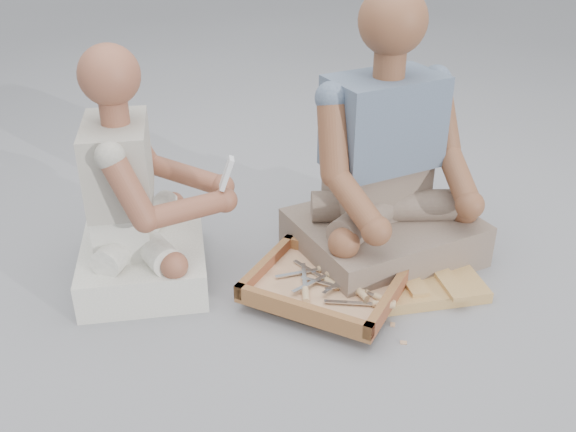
% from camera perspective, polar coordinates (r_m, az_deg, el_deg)
% --- Properties ---
extents(ground, '(60.00, 60.00, 0.00)m').
position_cam_1_polar(ground, '(2.04, -1.64, -9.76)').
color(ground, gray).
rests_on(ground, ground).
extents(carved_panel, '(0.70, 0.59, 0.04)m').
position_cam_1_polar(carved_panel, '(2.26, 8.80, -5.27)').
color(carved_panel, olive).
rests_on(carved_panel, ground).
extents(tool_tray, '(0.55, 0.49, 0.06)m').
position_cam_1_polar(tool_tray, '(2.11, 3.25, -6.22)').
color(tool_tray, brown).
rests_on(tool_tray, carved_panel).
extents(chisel_0, '(0.14, 0.19, 0.02)m').
position_cam_1_polar(chisel_0, '(2.07, 6.18, -6.50)').
color(chisel_0, silver).
rests_on(chisel_0, tool_tray).
extents(chisel_1, '(0.22, 0.04, 0.02)m').
position_cam_1_polar(chisel_1, '(2.03, 7.89, -7.76)').
color(chisel_1, silver).
rests_on(chisel_1, tool_tray).
extents(chisel_2, '(0.19, 0.14, 0.02)m').
position_cam_1_polar(chisel_2, '(2.11, 5.90, -6.24)').
color(chisel_2, silver).
rests_on(chisel_2, tool_tray).
extents(chisel_3, '(0.19, 0.14, 0.02)m').
position_cam_1_polar(chisel_3, '(2.13, 7.28, -5.47)').
color(chisel_3, silver).
rests_on(chisel_3, tool_tray).
extents(chisel_4, '(0.06, 0.22, 0.02)m').
position_cam_1_polar(chisel_4, '(2.06, 1.55, -6.68)').
color(chisel_4, silver).
rests_on(chisel_4, tool_tray).
extents(chisel_5, '(0.13, 0.20, 0.02)m').
position_cam_1_polar(chisel_5, '(2.15, 5.84, -4.96)').
color(chisel_5, silver).
rests_on(chisel_5, tool_tray).
extents(chisel_6, '(0.19, 0.14, 0.02)m').
position_cam_1_polar(chisel_6, '(2.18, 6.32, -4.70)').
color(chisel_6, silver).
rests_on(chisel_6, tool_tray).
extents(chisel_7, '(0.18, 0.15, 0.02)m').
position_cam_1_polar(chisel_7, '(2.12, 3.54, -5.76)').
color(chisel_7, silver).
rests_on(chisel_7, tool_tray).
extents(chisel_8, '(0.15, 0.18, 0.02)m').
position_cam_1_polar(chisel_8, '(2.14, 3.74, -5.13)').
color(chisel_8, silver).
rests_on(chisel_8, tool_tray).
extents(chisel_9, '(0.20, 0.12, 0.02)m').
position_cam_1_polar(chisel_9, '(2.06, 8.03, -7.17)').
color(chisel_9, silver).
rests_on(chisel_9, tool_tray).
extents(chisel_10, '(0.22, 0.07, 0.02)m').
position_cam_1_polar(chisel_10, '(2.08, 5.35, -6.47)').
color(chisel_10, silver).
rests_on(chisel_10, tool_tray).
extents(chisel_11, '(0.20, 0.12, 0.02)m').
position_cam_1_polar(chisel_11, '(2.18, 3.00, -4.70)').
color(chisel_11, silver).
rests_on(chisel_11, tool_tray).
extents(wood_chip_0, '(0.02, 0.02, 0.00)m').
position_cam_1_polar(wood_chip_0, '(2.14, 2.17, -7.46)').
color(wood_chip_0, tan).
rests_on(wood_chip_0, ground).
extents(wood_chip_1, '(0.02, 0.02, 0.00)m').
position_cam_1_polar(wood_chip_1, '(2.28, 2.20, -5.09)').
color(wood_chip_1, tan).
rests_on(wood_chip_1, ground).
extents(wood_chip_2, '(0.02, 0.02, 0.00)m').
position_cam_1_polar(wood_chip_2, '(2.24, 10.70, -6.26)').
color(wood_chip_2, tan).
rests_on(wood_chip_2, ground).
extents(wood_chip_3, '(0.02, 0.02, 0.00)m').
position_cam_1_polar(wood_chip_3, '(2.46, 7.62, -2.63)').
color(wood_chip_3, tan).
rests_on(wood_chip_3, ground).
extents(wood_chip_4, '(0.02, 0.02, 0.00)m').
position_cam_1_polar(wood_chip_4, '(2.41, 4.85, -3.05)').
color(wood_chip_4, tan).
rests_on(wood_chip_4, ground).
extents(wood_chip_5, '(0.02, 0.02, 0.00)m').
position_cam_1_polar(wood_chip_5, '(2.24, 3.34, -5.67)').
color(wood_chip_5, tan).
rests_on(wood_chip_5, ground).
extents(wood_chip_6, '(0.02, 0.02, 0.00)m').
position_cam_1_polar(wood_chip_6, '(2.18, 12.11, -7.56)').
color(wood_chip_6, tan).
rests_on(wood_chip_6, ground).
extents(wood_chip_7, '(0.02, 0.02, 0.00)m').
position_cam_1_polar(wood_chip_7, '(2.34, 5.28, -4.20)').
color(wood_chip_7, tan).
rests_on(wood_chip_7, ground).
extents(wood_chip_8, '(0.02, 0.02, 0.00)m').
position_cam_1_polar(wood_chip_8, '(2.11, 2.87, -8.24)').
color(wood_chip_8, tan).
rests_on(wood_chip_8, ground).
extents(wood_chip_9, '(0.02, 0.02, 0.00)m').
position_cam_1_polar(wood_chip_9, '(2.00, 10.23, -11.02)').
color(wood_chip_9, tan).
rests_on(wood_chip_9, ground).
extents(wood_chip_10, '(0.02, 0.02, 0.00)m').
position_cam_1_polar(wood_chip_10, '(2.27, 12.25, -5.98)').
color(wood_chip_10, tan).
rests_on(wood_chip_10, ground).
extents(wood_chip_11, '(0.02, 0.02, 0.00)m').
position_cam_1_polar(wood_chip_11, '(2.40, 4.23, -3.26)').
color(wood_chip_11, tan).
rests_on(wood_chip_11, ground).
extents(wood_chip_12, '(0.02, 0.02, 0.00)m').
position_cam_1_polar(wood_chip_12, '(2.06, 9.29, -9.51)').
color(wood_chip_12, tan).
rests_on(wood_chip_12, ground).
extents(craftsman, '(0.61, 0.63, 0.81)m').
position_cam_1_polar(craftsman, '(2.19, -13.31, 0.97)').
color(craftsman, silver).
rests_on(craftsman, ground).
extents(companion, '(0.78, 0.76, 0.95)m').
position_cam_1_polar(companion, '(2.26, 8.69, 3.51)').
color(companion, '#746253').
rests_on(companion, ground).
extents(mobile_phone, '(0.06, 0.06, 0.11)m').
position_cam_1_polar(mobile_phone, '(2.08, -5.48, 3.80)').
color(mobile_phone, silver).
rests_on(mobile_phone, craftsman).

